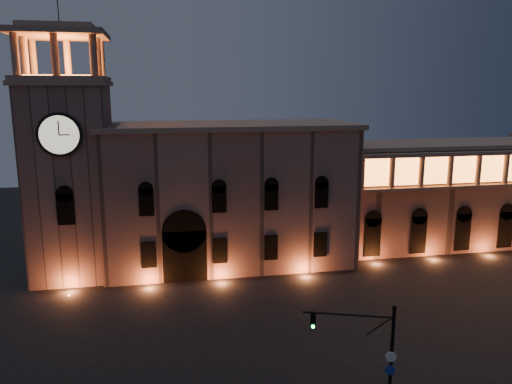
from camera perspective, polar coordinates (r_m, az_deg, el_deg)
ground at (r=45.29m, az=3.73°, el=-16.88°), size 160.00×160.00×0.00m
government_building at (r=62.28m, az=-3.12°, el=-0.27°), size 30.80×12.80×17.60m
clock_tower at (r=60.97m, az=-20.46°, el=2.31°), size 9.80×9.80×32.40m
colonnade_wing at (r=76.72m, az=22.76°, el=0.00°), size 40.60×11.50×14.50m
traffic_light at (r=34.93m, az=13.43°, el=-18.28°), size 5.77×2.29×8.32m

